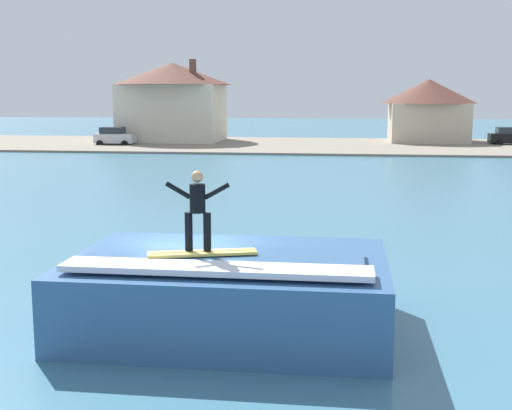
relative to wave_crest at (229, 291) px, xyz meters
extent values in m
plane|color=teal|center=(-1.11, 1.09, -0.83)|extent=(260.00, 260.00, 0.00)
cube|color=#345C8C|center=(0.00, 0.04, -0.05)|extent=(6.66, 4.64, 1.57)
cube|color=#345C8C|center=(0.00, -0.54, 0.83)|extent=(5.66, 2.09, 0.17)
cube|color=white|center=(0.00, -1.47, 0.88)|extent=(6.00, 0.83, 0.12)
cube|color=#EAD159|center=(-0.44, -0.59, 0.97)|extent=(2.24, 1.03, 0.06)
cube|color=black|center=(-0.44, -0.59, 0.99)|extent=(1.96, 0.62, 0.01)
cylinder|color=black|center=(-0.73, -0.53, 1.39)|extent=(0.16, 0.16, 0.80)
cylinder|color=black|center=(-0.34, -0.53, 1.39)|extent=(0.16, 0.16, 0.80)
cylinder|color=black|center=(-0.54, -0.53, 2.08)|extent=(0.32, 0.32, 0.58)
sphere|color=tan|center=(-0.54, -0.53, 2.53)|extent=(0.24, 0.24, 0.24)
cylinder|color=black|center=(-0.94, -0.53, 2.24)|extent=(0.53, 0.10, 0.36)
cylinder|color=black|center=(-0.14, -0.53, 2.24)|extent=(0.53, 0.10, 0.36)
cube|color=gray|center=(-1.11, 52.69, -0.74)|extent=(120.00, 20.64, 0.19)
cube|color=silver|center=(-19.94, 50.30, -0.06)|extent=(3.80, 1.94, 0.90)
cube|color=#262D38|center=(-20.23, 50.30, 0.71)|extent=(2.09, 1.74, 0.64)
cylinder|color=black|center=(-18.71, 51.32, -0.51)|extent=(0.64, 0.22, 0.64)
cylinder|color=black|center=(-18.71, 49.28, -0.51)|extent=(0.64, 0.22, 0.64)
cylinder|color=black|center=(-21.18, 51.32, -0.51)|extent=(0.64, 0.22, 0.64)
cylinder|color=black|center=(-21.18, 49.28, -0.51)|extent=(0.64, 0.22, 0.64)
cube|color=#262D38|center=(18.16, 55.48, 0.71)|extent=(2.53, 1.55, 0.64)
cylinder|color=black|center=(17.01, 56.39, -0.51)|extent=(0.64, 0.22, 0.64)
cylinder|color=black|center=(17.01, 54.57, -0.51)|extent=(0.64, 0.22, 0.64)
cube|color=beige|center=(-15.62, 55.95, 2.15)|extent=(9.92, 8.57, 5.97)
cone|color=brown|center=(-15.62, 55.95, 6.27)|extent=(12.30, 12.30, 2.25)
cube|color=brown|center=(-13.14, 54.66, 6.77)|extent=(0.60, 0.60, 1.80)
cube|color=beige|center=(10.61, 58.57, 1.22)|extent=(7.66, 7.84, 4.10)
cone|color=brown|center=(10.61, 58.57, 4.49)|extent=(9.72, 9.72, 2.45)
camera|label=1|loc=(2.45, -13.91, 4.16)|focal=47.94mm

